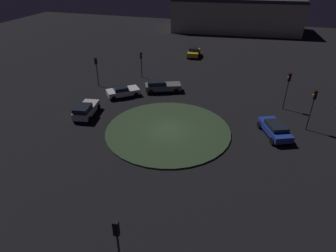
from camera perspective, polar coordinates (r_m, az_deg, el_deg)
The scene contains 13 objects.
ground_plane at distance 29.75m, azimuth 0.00°, elevation -0.97°, with size 117.38×117.38×0.00m, color black.
roundabout_island at distance 29.71m, azimuth 0.00°, elevation -0.83°, with size 12.70×12.70×0.16m, color #2D4228.
car_yellow at distance 53.10m, azimuth 5.07°, elevation 14.26°, with size 2.42×4.04×1.60m.
car_silver at distance 33.36m, azimuth -15.85°, elevation 3.09°, with size 2.52×4.28×1.57m.
car_grey at distance 38.29m, azimuth -1.27°, elevation 7.84°, with size 4.88×3.34×1.54m.
car_blue at distance 30.51m, azimuth 20.24°, elevation -0.52°, with size 3.40×4.67×1.40m.
car_white at distance 37.44m, azimuth -8.90°, elevation 6.77°, with size 4.24×3.96×1.37m.
traffic_light_northeast at distance 35.41m, azimuth 22.42°, elevation 7.60°, with size 0.39×0.37×4.38m.
traffic_light_east at distance 31.83m, azimuth 26.52°, elevation 4.14°, with size 0.39×0.35×4.36m.
traffic_light_south at distance 16.06m, azimuth -9.85°, elevation -20.94°, with size 0.33×0.37×4.31m.
traffic_light_northwest at distance 40.48m, azimuth -13.84°, elevation 11.33°, with size 0.40×0.37×3.99m.
traffic_light_northwest_near at distance 42.70m, azimuth -5.28°, elevation 12.81°, with size 0.37×0.40×3.73m.
store_building at distance 74.62m, azimuth 13.11°, elevation 20.63°, with size 29.79×15.07×7.49m.
Camera 1 is at (7.43, -24.29, 15.49)m, focal length 31.11 mm.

